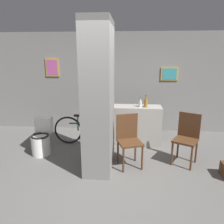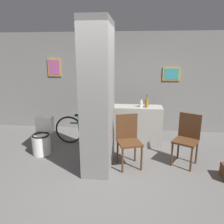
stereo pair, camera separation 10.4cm
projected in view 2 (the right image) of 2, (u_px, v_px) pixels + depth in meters
name	position (u px, v px, depth m)	size (l,w,h in m)	color
ground_plane	(98.00, 180.00, 3.67)	(14.00, 14.00, 0.00)	#5B5956
wall_back	(113.00, 83.00, 5.86)	(8.00, 0.09, 2.60)	gray
pillar_center	(98.00, 98.00, 3.80)	(0.51, 0.97, 2.60)	gray
counter_shelf	(131.00, 126.00, 5.01)	(1.37, 0.44, 0.91)	gray
toilet	(42.00, 138.00, 4.62)	(0.38, 0.54, 0.74)	white
chair_near_pillar	(128.00, 138.00, 4.04)	(0.52, 0.52, 0.97)	#4C2D19
chair_by_doorway	(187.00, 137.00, 4.09)	(0.56, 0.56, 0.97)	#4C2D19
bicycle	(89.00, 130.00, 5.05)	(1.60, 0.42, 0.71)	black
bottle_tall	(147.00, 103.00, 4.77)	(0.08, 0.08, 0.28)	olive
bottle_short	(141.00, 104.00, 4.80)	(0.08, 0.08, 0.22)	silver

